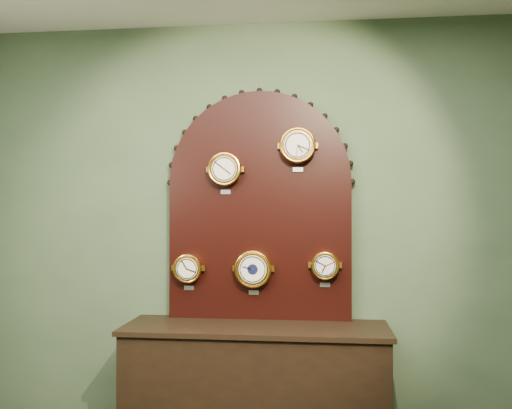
# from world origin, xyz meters

# --- Properties ---
(wall_back) EXTENTS (4.00, 0.00, 4.00)m
(wall_back) POSITION_xyz_m (0.00, 2.50, 1.40)
(wall_back) COLOR #435A3D
(wall_back) RESTS_ON ground
(shop_counter) EXTENTS (1.60, 0.50, 0.80)m
(shop_counter) POSITION_xyz_m (0.00, 2.23, 0.40)
(shop_counter) COLOR black
(shop_counter) RESTS_ON ground_plane
(display_board) EXTENTS (1.26, 0.06, 1.53)m
(display_board) POSITION_xyz_m (0.00, 2.45, 1.63)
(display_board) COLOR black
(display_board) RESTS_ON shop_counter
(roman_clock) EXTENTS (0.22, 0.08, 0.27)m
(roman_clock) POSITION_xyz_m (-0.22, 2.38, 1.81)
(roman_clock) COLOR gold
(roman_clock) RESTS_ON display_board
(arabic_clock) EXTENTS (0.23, 0.08, 0.28)m
(arabic_clock) POSITION_xyz_m (0.26, 2.38, 1.96)
(arabic_clock) COLOR gold
(arabic_clock) RESTS_ON display_board
(hygrometer) EXTENTS (0.19, 0.08, 0.24)m
(hygrometer) POSITION_xyz_m (-0.47, 2.38, 1.16)
(hygrometer) COLOR gold
(hygrometer) RESTS_ON display_board
(barometer) EXTENTS (0.24, 0.08, 0.29)m
(barometer) POSITION_xyz_m (-0.03, 2.38, 1.16)
(barometer) COLOR gold
(barometer) RESTS_ON display_board
(tide_clock) EXTENTS (0.18, 0.08, 0.23)m
(tide_clock) POSITION_xyz_m (0.43, 2.38, 1.19)
(tide_clock) COLOR gold
(tide_clock) RESTS_ON display_board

